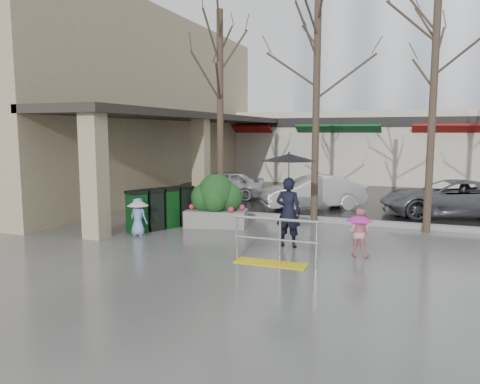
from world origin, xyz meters
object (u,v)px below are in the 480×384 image
Objects in this scene: tree_mideast at (435,60)px; car_b at (313,192)px; woman at (289,190)px; tree_west at (220,64)px; child_blue at (138,213)px; handrail at (274,247)px; child_pink at (359,229)px; news_boxes at (161,208)px; planter at (216,201)px; car_c at (449,198)px; car_a at (222,185)px; tree_midwest at (317,53)px.

car_b is (-3.97, 2.89, -4.23)m from tree_mideast.
tree_mideast is at bearing -134.43° from woman.
tree_mideast is (6.50, 0.00, -0.22)m from tree_west.
tree_mideast reaches higher than child_blue.
handrail is at bearing 96.17° from woman.
child_pink is at bearing -34.51° from tree_west.
news_boxes is (0.10, 1.07, -0.03)m from child_blue.
tree_mideast is at bearing -104.67° from child_pink.
handrail is 0.79× the size of woman.
tree_mideast is 8.86m from news_boxes.
planter is 8.04m from car_c.
planter is 5.85m from car_a.
tree_mideast is (3.14, 4.80, 4.48)m from handrail.
car_a is 4.34m from car_b.
handrail is 0.94× the size of planter.
woman is at bearing -172.37° from child_blue.
child_pink reaches higher than handrail.
planter reaches higher than car_a.
tree_west is at bearing 124.99° from handrail.
woman is 3.27m from planter.
tree_midwest reaches higher than car_a.
car_b is at bearing -59.77° from child_pink.
tree_west is at bearing -42.66° from woman.
tree_midwest is 5.42m from planter.
car_c is (7.21, 2.95, -4.45)m from tree_west.
tree_west is 5.79m from woman.
child_pink is at bearing -62.36° from tree_midwest.
car_b is at bearing -81.75° from woman.
handrail is 10.10m from car_a.
tree_mideast is at bearing 13.82° from planter.
child_blue is at bearing -67.57° from car_c.
planter is (-2.85, 3.33, 0.40)m from handrail.
car_a is (-4.91, 7.09, -0.82)m from woman.
planter reaches higher than car_c.
car_c is (6.71, 4.43, -0.14)m from planter.
car_a is 0.97× the size of car_b.
child_blue is 0.53× the size of planter.
planter is at bearing -166.18° from tree_mideast.
tree_west reaches higher than woman.
planter is (-2.72, 1.68, -0.68)m from woman.
car_b is at bearing 103.08° from tree_midwest.
news_boxes is (-1.40, -0.90, -0.16)m from planter.
child_pink is at bearing -23.60° from planter.
news_boxes is at bearing -9.02° from woman.
tree_west is 5.88m from car_b.
tree_midwest is 5.48m from car_b.
tree_west is (-3.36, 4.80, 4.71)m from handrail.
handrail is 7.74m from car_b.
car_c is at bearing 36.36° from tree_midwest.
tree_midwest reaches higher than news_boxes.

